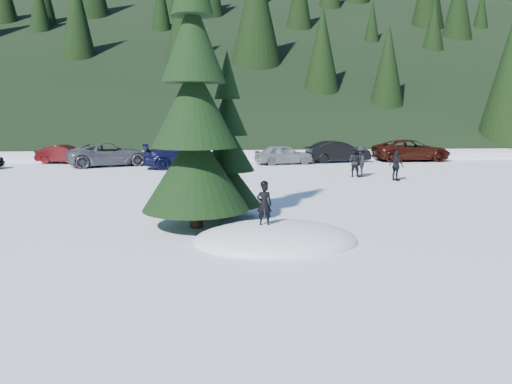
{
  "coord_description": "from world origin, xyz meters",
  "views": [
    {
      "loc": [
        -1.6,
        -13.02,
        3.47
      ],
      "look_at": [
        -0.41,
        1.54,
        1.1
      ],
      "focal_mm": 35.0,
      "sensor_mm": 36.0,
      "label": 1
    }
  ],
  "objects": [
    {
      "name": "forest_hillside",
      "position": [
        0.0,
        54.0,
        12.5
      ],
      "size": [
        200.0,
        60.0,
        25.0
      ],
      "primitive_type": null,
      "color": "black",
      "rests_on": "ground"
    },
    {
      "name": "car_1",
      "position": [
        -11.66,
        21.31,
        0.61
      ],
      "size": [
        3.87,
        1.88,
        1.22
      ],
      "primitive_type": "imported",
      "rotation": [
        0.0,
        0.0,
        1.41
      ],
      "color": "#3C0B0C",
      "rests_on": "ground"
    },
    {
      "name": "spruce_tall",
      "position": [
        -2.2,
        1.8,
        3.32
      ],
      "size": [
        3.2,
        3.2,
        8.6
      ],
      "color": "black",
      "rests_on": "ground"
    },
    {
      "name": "car_3",
      "position": [
        -3.37,
        17.81,
        0.77
      ],
      "size": [
        5.54,
        2.87,
        1.53
      ],
      "primitive_type": "imported",
      "rotation": [
        0.0,
        0.0,
        1.71
      ],
      "color": "#0E1034",
      "rests_on": "ground"
    },
    {
      "name": "car_2",
      "position": [
        -8.33,
        19.49,
        0.74
      ],
      "size": [
        5.83,
        4.24,
        1.47
      ],
      "primitive_type": "imported",
      "rotation": [
        0.0,
        0.0,
        1.95
      ],
      "color": "#4F5157",
      "rests_on": "ground"
    },
    {
      "name": "ground",
      "position": [
        0.0,
        0.0,
        0.0
      ],
      "size": [
        200.0,
        200.0,
        0.0
      ],
      "primitive_type": "plane",
      "color": "white",
      "rests_on": "ground"
    },
    {
      "name": "car_5",
      "position": [
        6.78,
        20.62,
        0.72
      ],
      "size": [
        4.57,
        2.22,
        1.44
      ],
      "primitive_type": "imported",
      "rotation": [
        0.0,
        0.0,
        1.73
      ],
      "color": "black",
      "rests_on": "ground"
    },
    {
      "name": "child_skier",
      "position": [
        -0.33,
        -0.08,
        1.04
      ],
      "size": [
        0.43,
        0.3,
        1.11
      ],
      "primitive_type": "imported",
      "rotation": [
        0.0,
        0.0,
        3.05
      ],
      "color": "black",
      "rests_on": "snow_mound"
    },
    {
      "name": "snow_mound",
      "position": [
        0.0,
        0.0,
        0.0
      ],
      "size": [
        4.48,
        3.52,
        0.96
      ],
      "primitive_type": "ellipsoid",
      "color": "white",
      "rests_on": "ground"
    },
    {
      "name": "car_6",
      "position": [
        12.17,
        21.12,
        0.74
      ],
      "size": [
        5.44,
        2.67,
        1.49
      ],
      "primitive_type": "imported",
      "rotation": [
        0.0,
        0.0,
        1.61
      ],
      "color": "black",
      "rests_on": "ground"
    },
    {
      "name": "spruce_short",
      "position": [
        -1.2,
        3.2,
        2.1
      ],
      "size": [
        2.2,
        2.2,
        5.37
      ],
      "color": "black",
      "rests_on": "ground"
    },
    {
      "name": "adult_0",
      "position": [
        5.82,
        12.92,
        0.81
      ],
      "size": [
        0.99,
        0.98,
        1.61
      ],
      "primitive_type": "imported",
      "rotation": [
        0.0,
        0.0,
        2.38
      ],
      "color": "black",
      "rests_on": "ground"
    },
    {
      "name": "car_4",
      "position": [
        2.9,
        19.59,
        0.65
      ],
      "size": [
        4.04,
        2.2,
        1.31
      ],
      "primitive_type": "imported",
      "rotation": [
        0.0,
        0.0,
        1.75
      ],
      "color": "gray",
      "rests_on": "ground"
    },
    {
      "name": "adult_2",
      "position": [
        6.09,
        12.85,
        0.83
      ],
      "size": [
        0.8,
        1.17,
        1.66
      ],
      "primitive_type": "imported",
      "rotation": [
        0.0,
        0.0,
        4.53
      ],
      "color": "black",
      "rests_on": "ground"
    },
    {
      "name": "adult_1",
      "position": [
        7.45,
        11.23,
        0.76
      ],
      "size": [
        0.75,
        0.95,
        1.51
      ],
      "primitive_type": "imported",
      "rotation": [
        0.0,
        0.0,
        2.07
      ],
      "color": "black",
      "rests_on": "ground"
    }
  ]
}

